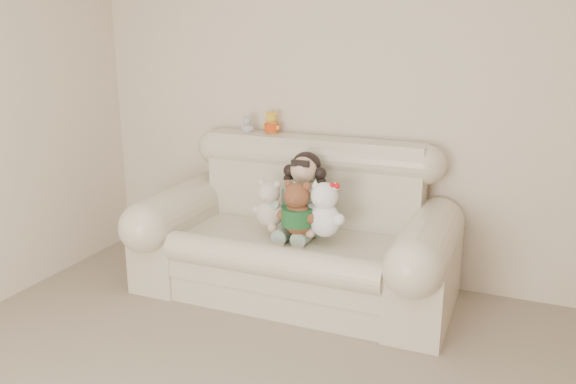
% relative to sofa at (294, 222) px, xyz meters
% --- Properties ---
extents(wall_back, '(4.50, 0.00, 4.50)m').
position_rel_sofa_xyz_m(wall_back, '(0.49, 0.50, 0.78)').
color(wall_back, beige).
rests_on(wall_back, ground).
extents(sofa, '(2.10, 0.95, 1.03)m').
position_rel_sofa_xyz_m(sofa, '(0.00, 0.00, 0.00)').
color(sofa, beige).
rests_on(sofa, floor).
extents(seated_child, '(0.36, 0.43, 0.56)m').
position_rel_sofa_xyz_m(seated_child, '(0.04, 0.08, 0.19)').
color(seated_child, '#296A43').
rests_on(seated_child, sofa).
extents(brown_teddy, '(0.32, 0.29, 0.41)m').
position_rel_sofa_xyz_m(brown_teddy, '(0.09, -0.16, 0.19)').
color(brown_teddy, brown).
rests_on(brown_teddy, sofa).
extents(white_cat, '(0.33, 0.30, 0.42)m').
position_rel_sofa_xyz_m(white_cat, '(0.26, -0.13, 0.20)').
color(white_cat, white).
rests_on(white_cat, sofa).
extents(cream_teddy, '(0.26, 0.22, 0.37)m').
position_rel_sofa_xyz_m(cream_teddy, '(-0.13, -0.09, 0.17)').
color(cream_teddy, beige).
rests_on(cream_teddy, sofa).
extents(yellow_mini_bear, '(0.15, 0.13, 0.21)m').
position_rel_sofa_xyz_m(yellow_mini_bear, '(-0.33, 0.39, 0.60)').
color(yellow_mini_bear, yellow).
rests_on(yellow_mini_bear, sofa).
extents(grey_mini_plush, '(0.13, 0.11, 0.16)m').
position_rel_sofa_xyz_m(grey_mini_plush, '(-0.51, 0.36, 0.58)').
color(grey_mini_plush, silver).
rests_on(grey_mini_plush, sofa).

